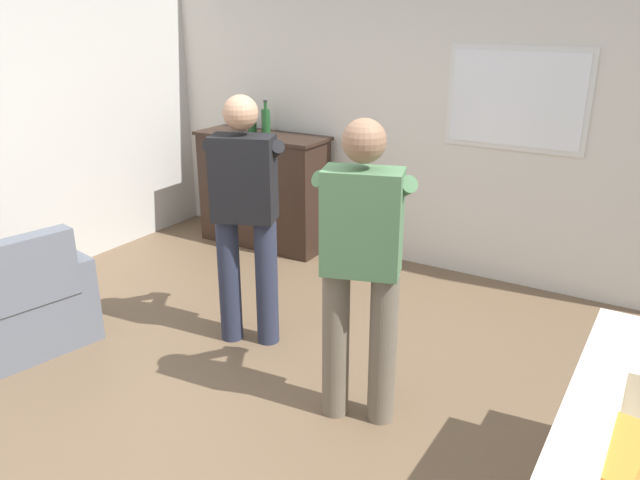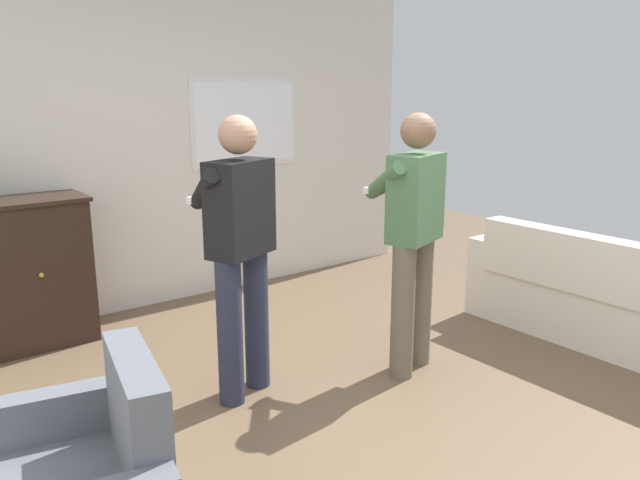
# 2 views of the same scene
# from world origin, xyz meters

# --- Properties ---
(ground) EXTENTS (10.40, 10.40, 0.00)m
(ground) POSITION_xyz_m (0.00, 0.00, 0.00)
(ground) COLOR brown
(wall_back_with_window) EXTENTS (5.20, 0.15, 2.80)m
(wall_back_with_window) POSITION_xyz_m (0.02, 2.66, 1.40)
(wall_back_with_window) COLOR silver
(wall_back_with_window) RESTS_ON ground
(couch) EXTENTS (0.57, 2.27, 0.83)m
(couch) POSITION_xyz_m (2.02, -0.32, 0.33)
(couch) COLOR silver
(couch) RESTS_ON ground
(person_standing_left) EXTENTS (0.52, 0.52, 1.68)m
(person_standing_left) POSITION_xyz_m (-0.41, 0.72, 0.94)
(person_standing_left) COLOR #282D42
(person_standing_left) RESTS_ON ground
(person_standing_right) EXTENTS (0.53, 0.52, 1.68)m
(person_standing_right) POSITION_xyz_m (0.64, 0.34, 0.94)
(person_standing_right) COLOR #6B6051
(person_standing_right) RESTS_ON ground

